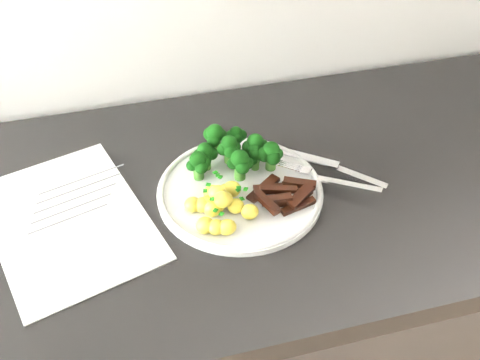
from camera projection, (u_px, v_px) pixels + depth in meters
name	position (u px, v px, depth m)	size (l,w,h in m)	color
counter	(219.00, 346.00, 1.20)	(2.32, 0.58, 0.87)	black
recipe_paper	(68.00, 220.00, 0.86)	(0.30, 0.36, 0.00)	white
plate	(240.00, 190.00, 0.91)	(0.27, 0.27, 0.02)	white
broccoli	(234.00, 151.00, 0.92)	(0.16, 0.11, 0.06)	#366E22
potatoes	(218.00, 205.00, 0.86)	(0.11, 0.11, 0.04)	#F9E04F
beef_strips	(282.00, 194.00, 0.88)	(0.11, 0.09, 0.03)	black
fork	(332.00, 179.00, 0.91)	(0.14, 0.12, 0.02)	silver
knife	(344.00, 172.00, 0.94)	(0.16, 0.14, 0.02)	silver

